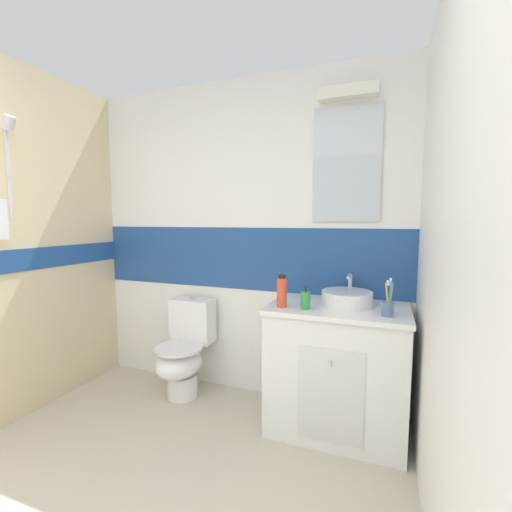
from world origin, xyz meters
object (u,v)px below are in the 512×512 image
at_px(sink_basin, 347,298).
at_px(mouthwash_bottle, 282,292).
at_px(toilet, 184,351).
at_px(toothbrush_cup, 388,307).
at_px(soap_dispenser, 305,300).

bearing_deg(sink_basin, mouthwash_bottle, -153.43).
relative_size(toilet, toothbrush_cup, 3.39).
relative_size(sink_basin, toilet, 0.48).
height_order(toilet, mouthwash_bottle, mouthwash_bottle).
bearing_deg(mouthwash_bottle, sink_basin, 26.57).
bearing_deg(mouthwash_bottle, toothbrush_cup, 0.98).
xyz_separation_m(toilet, soap_dispenser, (1.02, -0.19, 0.55)).
bearing_deg(soap_dispenser, mouthwash_bottle, -178.02).
bearing_deg(sink_basin, soap_dispenser, -141.18).
bearing_deg(toothbrush_cup, sink_basin, 143.87).
xyz_separation_m(sink_basin, mouthwash_bottle, (-0.39, -0.19, 0.05)).
distance_m(sink_basin, toilet, 1.37).
height_order(sink_basin, toilet, sink_basin).
bearing_deg(toothbrush_cup, mouthwash_bottle, -179.02).
xyz_separation_m(sink_basin, toilet, (-1.26, 0.00, -0.54)).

